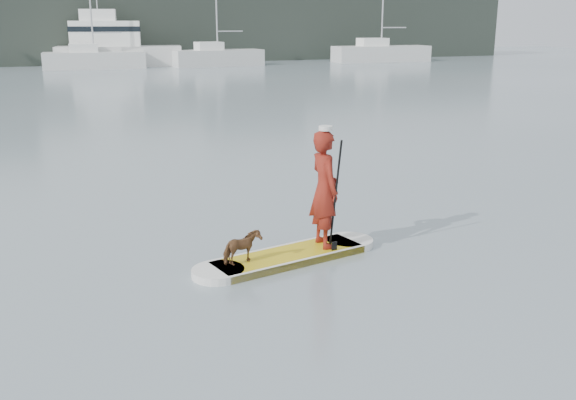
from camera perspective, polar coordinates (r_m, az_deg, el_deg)
name	(u,v)px	position (r m, az deg, el deg)	size (l,w,h in m)	color
ground	(274,253)	(10.61, -1.23, -4.74)	(140.00, 140.00, 0.00)	slate
paddleboard	(288,257)	(10.29, 0.00, -5.05)	(3.25, 1.29, 0.12)	gold
paddler	(325,189)	(10.36, 3.27, 0.98)	(0.70, 0.46, 1.91)	maroon
white_cap	(326,128)	(10.16, 3.36, 6.40)	(0.22, 0.22, 0.07)	silver
dog	(242,248)	(9.78, -4.10, -4.25)	(0.27, 0.60, 0.51)	brown
paddle	(335,210)	(10.21, 4.20, -0.89)	(0.10, 0.30, 2.00)	black
sailboat_d	(94,58)	(54.86, -16.89, 11.97)	(8.03, 3.03, 11.60)	silver
sailboat_e	(217,56)	(56.25, -6.33, 12.57)	(7.79, 2.97, 11.08)	silver
sailboat_f	(380,52)	(62.39, 8.21, 12.92)	(9.30, 3.34, 13.67)	silver
motor_yacht_a	(113,45)	(57.28, -15.27, 13.12)	(10.62, 4.91, 6.14)	silver
shore_mass	(65,29)	(62.42, -19.22, 14.15)	(90.00, 6.00, 6.00)	black
shore_building_east	(252,18)	(66.86, -3.20, 15.86)	(10.00, 4.00, 8.00)	black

